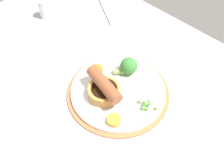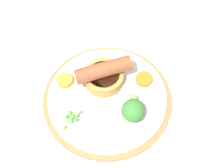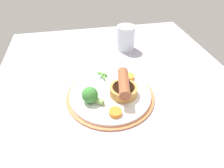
# 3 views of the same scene
# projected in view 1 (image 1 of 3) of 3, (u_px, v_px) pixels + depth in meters

# --- Properties ---
(dining_table) EXTENTS (1.10, 0.80, 0.03)m
(dining_table) POSITION_uv_depth(u_px,v_px,m) (98.00, 96.00, 0.65)
(dining_table) COLOR #9E99AD
(dining_table) RESTS_ON ground
(dinner_plate) EXTENTS (0.26, 0.26, 0.01)m
(dinner_plate) POSITION_uv_depth(u_px,v_px,m) (118.00, 91.00, 0.64)
(dinner_plate) COLOR #CC6B3D
(dinner_plate) RESTS_ON dining_table
(sausage_pudding) EXTENTS (0.12, 0.08, 0.06)m
(sausage_pudding) POSITION_uv_depth(u_px,v_px,m) (105.00, 88.00, 0.60)
(sausage_pudding) COLOR #BC8442
(sausage_pudding) RESTS_ON dinner_plate
(pea_pile) EXTENTS (0.05, 0.03, 0.02)m
(pea_pile) POSITION_uv_depth(u_px,v_px,m) (146.00, 105.00, 0.59)
(pea_pile) COLOR #61A849
(pea_pile) RESTS_ON dinner_plate
(broccoli_floret_near) EXTENTS (0.06, 0.06, 0.05)m
(broccoli_floret_near) POSITION_uv_depth(u_px,v_px,m) (128.00, 66.00, 0.65)
(broccoli_floret_near) COLOR #387A33
(broccoli_floret_near) RESTS_ON dinner_plate
(carrot_slice_0) EXTENTS (0.04, 0.04, 0.01)m
(carrot_slice_0) POSITION_uv_depth(u_px,v_px,m) (114.00, 120.00, 0.57)
(carrot_slice_0) COLOR orange
(carrot_slice_0) RESTS_ON dinner_plate
(carrot_slice_1) EXTENTS (0.04, 0.04, 0.01)m
(carrot_slice_1) POSITION_uv_depth(u_px,v_px,m) (96.00, 70.00, 0.67)
(carrot_slice_1) COLOR orange
(carrot_slice_1) RESTS_ON dinner_plate
(fork) EXTENTS (0.17, 0.10, 0.01)m
(fork) POSITION_uv_depth(u_px,v_px,m) (106.00, 9.00, 0.87)
(fork) COLOR silver
(fork) RESTS_ON dining_table
(salt_shaker) EXTENTS (0.04, 0.04, 0.06)m
(salt_shaker) POSITION_uv_depth(u_px,v_px,m) (44.00, 9.00, 0.82)
(salt_shaker) COLOR silver
(salt_shaker) RESTS_ON dining_table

